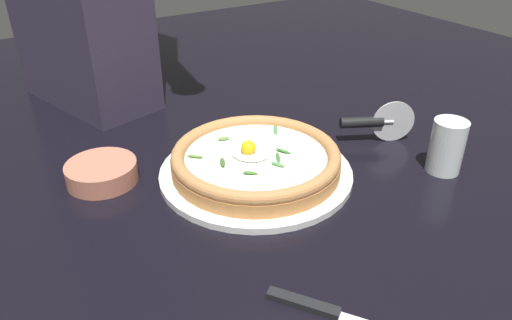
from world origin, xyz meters
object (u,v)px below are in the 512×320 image
at_px(side_bowl, 102,172).
at_px(drinking_glass, 446,150).
at_px(pizza_cutter, 374,122).
at_px(pizza, 256,159).
at_px(table_knife, 326,311).

relative_size(side_bowl, drinking_glass, 1.25).
bearing_deg(side_bowl, pizza_cutter, -105.31).
relative_size(pizza, table_knife, 1.60).
xyz_separation_m(pizza, drinking_glass, (-0.17, -0.30, 0.01)).
xyz_separation_m(pizza, table_knife, (-0.32, 0.10, -0.03)).
bearing_deg(drinking_glass, pizza, 61.02).
relative_size(pizza, drinking_glass, 3.03).
height_order(side_bowl, pizza_cutter, pizza_cutter).
bearing_deg(pizza, table_knife, 162.86).
height_order(pizza_cutter, table_knife, pizza_cutter).
distance_m(pizza_cutter, drinking_glass, 0.16).
bearing_deg(pizza_cutter, drinking_glass, -168.96).
xyz_separation_m(pizza_cutter, table_knife, (-0.31, 0.37, -0.04)).
bearing_deg(table_knife, drinking_glass, -68.81).
bearing_deg(table_knife, pizza, -17.14).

